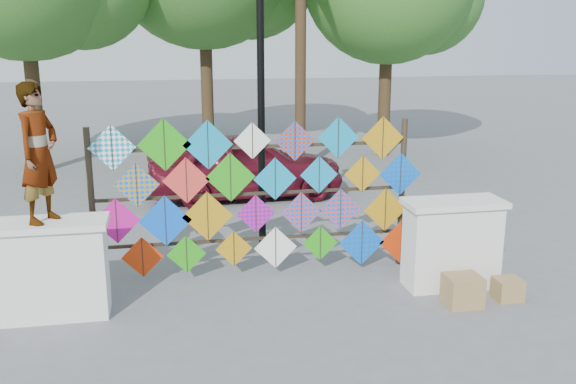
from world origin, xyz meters
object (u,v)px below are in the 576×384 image
Objects in this scene: vendor_woman at (39,153)px; lamppost at (261,88)px; sedan at (245,165)px; kite_rack at (259,196)px.

lamppost reaches higher than vendor_woman.
vendor_woman reaches higher than sedan.
sedan is (0.35, 4.65, -0.50)m from kite_rack.
kite_rack is 1.16× the size of sedan.
sedan is at bearing -1.95° from vendor_woman.
kite_rack is at bearing 172.89° from sedan.
lamppost is (3.05, 2.20, 0.55)m from vendor_woman.
lamppost reaches higher than sedan.
sedan is at bearing 85.68° from kite_rack.
kite_rack is at bearing -44.09° from vendor_woman.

